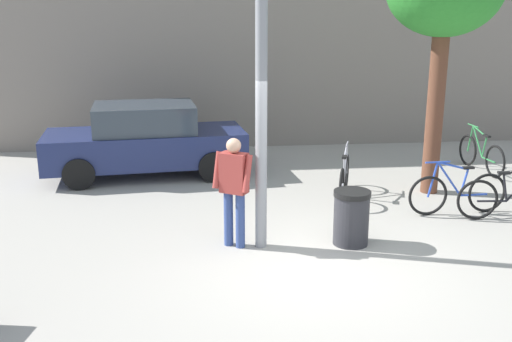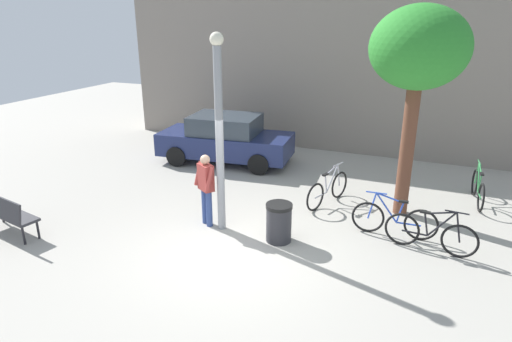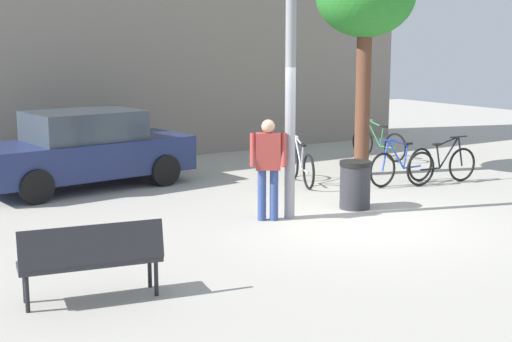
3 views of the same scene
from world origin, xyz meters
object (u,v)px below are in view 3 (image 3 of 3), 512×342
object	(u,v)px
trash_bin	(355,185)
lamppost	(291,78)
person_by_lamppost	(268,163)
bicycle_silver	(301,166)
parked_car_navy	(85,150)
bicycle_black	(442,165)
bicycle_green	(378,144)
bicycle_blue	(402,166)
park_bench	(91,255)

from	to	relation	value
trash_bin	lamppost	bearing A→B (deg)	177.91
person_by_lamppost	bicycle_silver	bearing A→B (deg)	44.31
parked_car_navy	bicycle_silver	bearing A→B (deg)	-27.45
bicycle_black	bicycle_green	xyz separation A→B (m)	(1.01, 3.07, 0.00)
lamppost	parked_car_navy	size ratio (longest dim) A/B	0.97
bicycle_black	bicycle_blue	world-z (taller)	same
bicycle_black	bicycle_silver	size ratio (longest dim) A/B	1.05
bicycle_green	parked_car_navy	bearing A→B (deg)	176.38
bicycle_green	person_by_lamppost	bearing A→B (deg)	-146.95
lamppost	park_bench	size ratio (longest dim) A/B	2.55
parked_car_navy	trash_bin	distance (m)	5.48
bicycle_black	park_bench	bearing A→B (deg)	-162.02
bicycle_silver	bicycle_blue	distance (m)	2.07
lamppost	bicycle_silver	distance (m)	3.50
trash_bin	bicycle_silver	bearing A→B (deg)	78.07
person_by_lamppost	park_bench	distance (m)	4.33
trash_bin	bicycle_black	bearing A→B (deg)	14.50
bicycle_blue	trash_bin	bearing A→B (deg)	-152.41
person_by_lamppost	bicycle_green	xyz separation A→B (m)	(5.76, 3.74, -0.58)
bicycle_blue	parked_car_navy	distance (m)	6.43
bicycle_black	trash_bin	bearing A→B (deg)	-165.50
lamppost	bicycle_silver	bearing A→B (deg)	50.46
parked_car_navy	bicycle_black	bearing A→B (deg)	-29.14
bicycle_black	bicycle_green	bearing A→B (deg)	71.78
park_bench	bicycle_black	bearing A→B (deg)	17.98
bicycle_black	bicycle_blue	distance (m)	0.85
bicycle_blue	bicycle_silver	bearing A→B (deg)	146.36
bicycle_blue	parked_car_navy	xyz separation A→B (m)	(-5.59, 3.15, 0.39)
parked_car_navy	trash_bin	bearing A→B (deg)	-51.93
lamppost	park_bench	world-z (taller)	lamppost
person_by_lamppost	bicycle_silver	size ratio (longest dim) A/B	0.97
bicycle_green	bicycle_blue	distance (m)	3.22
person_by_lamppost	bicycle_black	bearing A→B (deg)	8.04
person_by_lamppost	park_bench	bearing A→B (deg)	-150.97
lamppost	bicycle_blue	distance (m)	4.22
lamppost	park_bench	distance (m)	4.97
lamppost	person_by_lamppost	world-z (taller)	lamppost
bicycle_green	lamppost	bearing A→B (deg)	-144.70
bicycle_black	bicycle_blue	bearing A→B (deg)	153.12
lamppost	bicycle_black	bearing A→B (deg)	9.39
park_bench	bicycle_silver	size ratio (longest dim) A/B	0.96
bicycle_black	trash_bin	xyz separation A→B (m)	(-2.97, -0.77, 0.04)
bicycle_black	trash_bin	size ratio (longest dim) A/B	2.14
person_by_lamppost	bicycle_green	world-z (taller)	person_by_lamppost
bicycle_silver	bicycle_blue	xyz separation A→B (m)	(1.72, -1.15, 0.00)
trash_bin	bicycle_green	bearing A→B (deg)	43.96
lamppost	bicycle_green	bearing A→B (deg)	35.30
bicycle_green	park_bench	bearing A→B (deg)	-148.50
bicycle_green	bicycle_blue	size ratio (longest dim) A/B	1.00
park_bench	bicycle_silver	xyz separation A→B (m)	(6.03, 4.30, -0.16)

